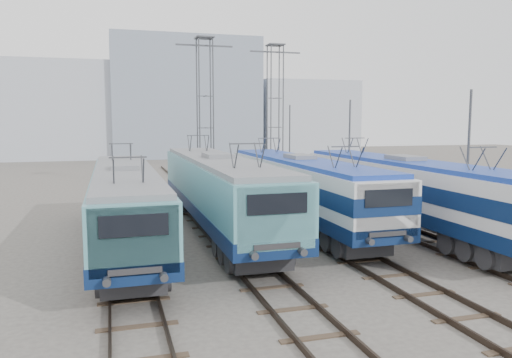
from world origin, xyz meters
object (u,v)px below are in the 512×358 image
Objects in this scene: locomotive_far_right at (406,187)px; catenary_tower_west at (205,107)px; mast_front at (468,166)px; mast_mid at (349,151)px; catenary_tower_east at (275,108)px; locomotive_center_right at (301,184)px; mast_rear at (290,143)px; locomotive_center_left at (219,188)px; locomotive_far_left at (125,200)px.

catenary_tower_west is (-6.75, 17.89, 4.36)m from locomotive_far_right.
mast_front is 12.00m from mast_mid.
mast_front and mast_mid have the same top height.
mast_mid is (2.10, -10.00, -3.14)m from catenary_tower_east.
locomotive_center_right is 2.52× the size of mast_mid.
catenary_tower_west is 1.71× the size of mast_rear.
locomotive_far_right is at bearing -32.12° from locomotive_center_right.
locomotive_center_right is (4.50, 0.44, -0.04)m from locomotive_center_left.
catenary_tower_west is 12.16m from mast_mid.
catenary_tower_east is at bearing 76.01° from locomotive_center_right.
locomotive_center_right is 0.99× the size of locomotive_far_right.
mast_front is at bearing -22.53° from locomotive_center_left.
catenary_tower_west is at bearing 68.67° from locomotive_far_left.
locomotive_center_left is 1.03× the size of locomotive_far_right.
mast_mid is (8.60, -8.00, -3.14)m from catenary_tower_west.
locomotive_center_left is at bearing -174.46° from locomotive_center_right.
catenary_tower_west is at bearing -155.06° from mast_rear.
locomotive_far_left is at bearing 169.99° from mast_front.
locomotive_center_right is 18.12m from catenary_tower_east.
catenary_tower_west is 22.00m from mast_front.
locomotive_center_right is at bearing -103.99° from catenary_tower_east.
locomotive_far_left is 13.51m from locomotive_far_right.
locomotive_center_left is at bearing 157.47° from mast_front.
locomotive_far_right is at bearing -2.53° from locomotive_far_left.
mast_mid is at bearing -78.14° from catenary_tower_east.
locomotive_far_left is 1.43× the size of catenary_tower_east.
locomotive_center_left is 22.35m from mast_rear.
locomotive_center_left reaches higher than locomotive_center_right.
mast_front is at bearing -10.01° from locomotive_far_left.
locomotive_far_right is 1.49× the size of catenary_tower_east.
locomotive_far_left is at bearing 177.47° from locomotive_far_right.
mast_front reaches higher than locomotive_center_left.
locomotive_center_left is 1.05× the size of locomotive_center_right.
catenary_tower_west reaches higher than locomotive_center_left.
mast_mid reaches higher than locomotive_far_right.
mast_mid is (10.85, 7.50, 1.20)m from locomotive_center_left.
mast_front is at bearing -37.87° from locomotive_center_right.
locomotive_center_left is 13.24m from mast_mid.
mast_mid and mast_rear have the same top height.
catenary_tower_east is at bearing 55.51° from locomotive_far_left.
catenary_tower_west is at bearing 137.07° from mast_mid.
locomotive_far_right is 10.13m from mast_mid.
mast_rear is at bearing 71.58° from locomotive_center_right.
mast_mid is at bearing 48.04° from locomotive_center_right.
locomotive_center_right is (9.00, 2.23, 0.11)m from locomotive_far_left.
locomotive_far_right is 19.61m from catenary_tower_west.
locomotive_center_right is 8.14m from mast_front.
catenary_tower_east is at bearing 101.86° from mast_mid.
locomotive_center_right reaches higher than locomotive_far_left.
locomotive_center_right is at bearing -131.96° from mast_mid.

